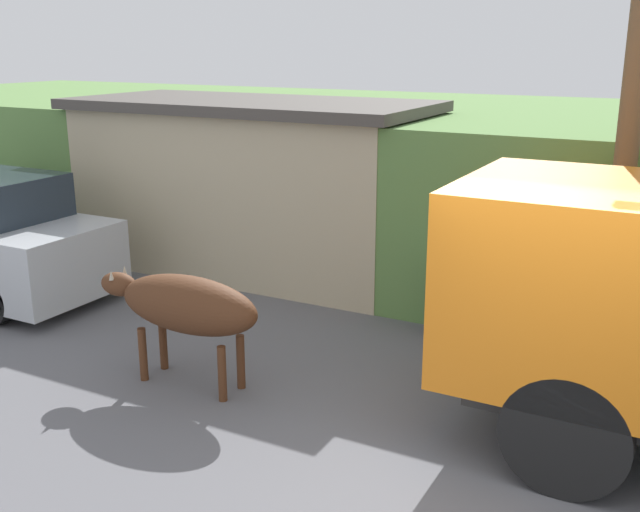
# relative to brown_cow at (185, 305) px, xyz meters

# --- Properties ---
(building_backdrop) EXTENTS (5.78, 2.70, 2.73)m
(building_backdrop) POSITION_rel_brown_cow_xyz_m (-1.81, 4.07, 0.47)
(building_backdrop) COLOR #C6B793
(building_backdrop) RESTS_ON ground_plane
(brown_cow) EXTENTS (2.06, 0.62, 1.23)m
(brown_cow) POSITION_rel_brown_cow_xyz_m (0.00, 0.00, 0.00)
(brown_cow) COLOR #512D19
(brown_cow) RESTS_ON ground_plane
(pedestrian_on_hill) EXTENTS (0.39, 0.39, 1.57)m
(pedestrian_on_hill) POSITION_rel_brown_cow_xyz_m (1.98, 2.62, -0.06)
(pedestrian_on_hill) COLOR #38332D
(pedestrian_on_hill) RESTS_ON ground_plane
(utility_pole) EXTENTS (0.90, 0.25, 5.24)m
(utility_pole) POSITION_rel_brown_cow_xyz_m (3.94, 2.63, 1.82)
(utility_pole) COLOR brown
(utility_pole) RESTS_ON ground_plane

